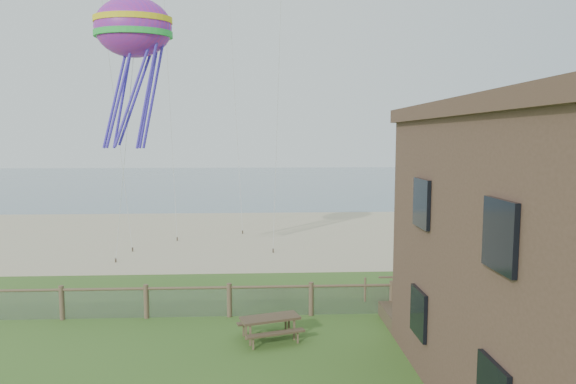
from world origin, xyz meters
name	(u,v)px	position (x,y,z in m)	size (l,w,h in m)	color
sand_beach	(244,235)	(0.00, 22.00, 0.00)	(72.00, 20.00, 0.02)	tan
ocean	(254,181)	(0.00, 66.00, 0.00)	(160.00, 68.00, 0.02)	slate
chainlink_fence	(229,302)	(0.00, 6.00, 0.55)	(36.20, 0.20, 1.25)	brown
picnic_table	(270,328)	(1.45, 3.79, 0.40)	(1.89, 1.43, 0.80)	brown
octopus_kite	(134,70)	(-4.49, 11.53, 9.57)	(3.50, 2.47, 7.20)	#F6265E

